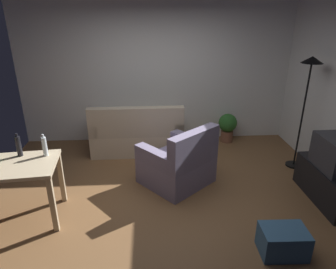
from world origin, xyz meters
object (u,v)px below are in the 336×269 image
(armchair, at_px, (179,164))
(storage_box, at_px, (283,241))
(tv_stand, at_px, (329,184))
(desk, at_px, (4,173))
(couch, at_px, (138,135))
(torchiere_lamp, at_px, (308,83))
(bottle_clear, at_px, (45,146))
(potted_plant, at_px, (228,126))
(bottle_dark, at_px, (19,146))

(armchair, distance_m, storage_box, 1.79)
(tv_stand, distance_m, desk, 4.16)
(couch, bearing_deg, torchiere_lamp, 163.36)
(armchair, relative_size, storage_box, 2.56)
(armchair, relative_size, bottle_clear, 4.34)
(couch, xyz_separation_m, potted_plant, (1.76, 0.31, 0.02))
(desk, relative_size, bottle_clear, 4.46)
(tv_stand, bearing_deg, bottle_dark, 88.64)
(tv_stand, bearing_deg, desk, 91.97)
(desk, distance_m, potted_plant, 3.97)
(tv_stand, xyz_separation_m, armchair, (-1.99, 0.57, 0.08))
(desk, xyz_separation_m, potted_plant, (3.26, 2.23, -0.32))
(potted_plant, xyz_separation_m, storage_box, (-0.15, -3.01, -0.18))
(torchiere_lamp, relative_size, potted_plant, 3.18)
(couch, distance_m, bottle_dark, 2.25)
(torchiere_lamp, xyz_separation_m, armchair, (-1.99, -0.42, -1.09))
(tv_stand, height_order, potted_plant, potted_plant)
(bottle_dark, bearing_deg, torchiere_lamp, 12.54)
(storage_box, bearing_deg, desk, 165.94)
(couch, xyz_separation_m, bottle_dark, (-1.38, -1.68, 0.58))
(potted_plant, distance_m, bottle_clear, 3.51)
(torchiere_lamp, bearing_deg, storage_box, -118.35)
(storage_box, xyz_separation_m, bottle_clear, (-2.68, 1.00, 0.74))
(desk, height_order, bottle_clear, bottle_clear)
(storage_box, bearing_deg, bottle_dark, 161.22)
(bottle_clear, bearing_deg, tv_stand, -1.27)
(bottle_dark, bearing_deg, armchair, 13.29)
(desk, bearing_deg, armchair, 12.67)
(torchiere_lamp, relative_size, desk, 1.43)
(potted_plant, xyz_separation_m, bottle_dark, (-3.14, -2.00, 0.56))
(desk, relative_size, bottle_dark, 4.25)
(tv_stand, relative_size, bottle_clear, 3.88)
(couch, distance_m, bottle_clear, 2.09)
(bottle_clear, bearing_deg, torchiere_lamp, 13.76)
(armchair, bearing_deg, torchiere_lamp, 151.33)
(bottle_clear, bearing_deg, armchair, 16.02)
(desk, relative_size, storage_box, 2.63)
(desk, bearing_deg, potted_plant, 28.60)
(tv_stand, relative_size, storage_box, 2.29)
(couch, height_order, storage_box, couch)
(armchair, bearing_deg, storage_box, 82.32)
(tv_stand, relative_size, torchiere_lamp, 0.61)
(desk, bearing_deg, storage_box, -19.88)
(tv_stand, distance_m, storage_box, 1.39)
(desk, height_order, potted_plant, desk)
(desk, height_order, armchair, armchair)
(torchiere_lamp, distance_m, armchair, 2.31)
(tv_stand, xyz_separation_m, torchiere_lamp, (0.00, 0.99, 1.17))
(couch, bearing_deg, bottle_dark, 50.70)
(tv_stand, distance_m, armchair, 2.08)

